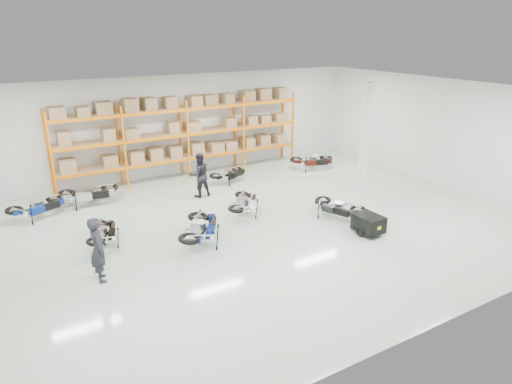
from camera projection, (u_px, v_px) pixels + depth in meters
room at (257, 162)px, 15.04m from camera, size 18.00×18.00×18.00m
pallet_rack at (184, 127)px, 20.27m from camera, size 11.28×0.98×3.62m
structural_column at (365, 141)px, 17.93m from camera, size 0.25×0.25×4.50m
moto_blue_centre at (202, 224)px, 14.32m from camera, size 1.91×2.23×1.30m
moto_silver_left at (245, 200)px, 16.62m from camera, size 1.74×1.90×1.12m
moto_black_far_left at (104, 229)px, 14.26m from camera, size 1.25×1.77×1.04m
moto_touring_right at (337, 204)px, 16.20m from camera, size 1.37×1.90×1.11m
trailer at (368, 223)px, 14.95m from camera, size 0.82×1.56×0.65m
moto_back_a at (38, 203)px, 16.23m from camera, size 1.98×1.48×1.15m
moto_back_b at (89, 190)px, 17.42m from camera, size 2.00×1.13×1.25m
moto_back_c at (229, 171)px, 20.02m from camera, size 1.76×1.26×1.03m
moto_back_d at (313, 158)px, 21.81m from camera, size 2.01×1.42×1.18m
person_left at (98, 249)px, 12.05m from camera, size 0.49×0.70×1.82m
person_back at (199, 175)px, 18.20m from camera, size 0.88×0.69×1.80m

